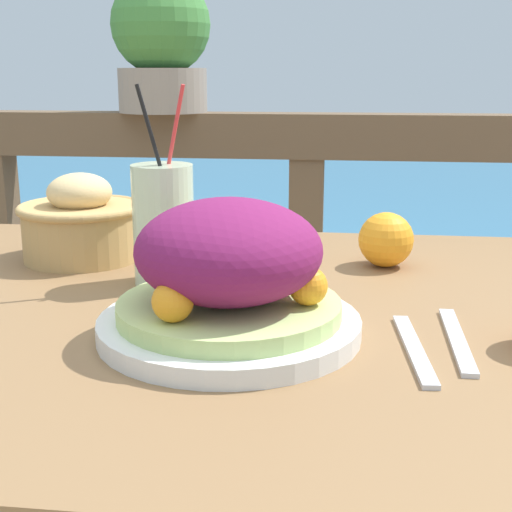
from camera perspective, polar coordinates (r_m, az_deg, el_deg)
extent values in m
cube|color=olive|center=(0.84, 1.56, -5.48)|extent=(1.07, 0.82, 0.04)
cube|color=olive|center=(1.43, -17.18, -14.25)|extent=(0.06, 0.06, 0.73)
cube|color=brown|center=(1.48, 4.16, 9.58)|extent=(2.80, 0.08, 0.09)
cube|color=brown|center=(1.76, -19.01, -6.30)|extent=(0.07, 0.07, 0.86)
cube|color=brown|center=(1.60, 3.84, -7.71)|extent=(0.07, 0.07, 0.86)
cube|color=teal|center=(4.06, 5.76, 2.68)|extent=(12.00, 4.00, 0.40)
cylinder|color=silver|center=(0.74, -2.14, -5.62)|extent=(0.27, 0.27, 0.02)
cylinder|color=#B7D17A|center=(0.74, -2.16, -4.24)|extent=(0.23, 0.23, 0.02)
ellipsoid|color=#72194C|center=(0.72, -2.20, 0.43)|extent=(0.19, 0.19, 0.11)
sphere|color=orange|center=(0.72, 4.19, -2.40)|extent=(0.04, 0.04, 0.04)
sphere|color=orange|center=(0.80, -5.41, -0.71)|extent=(0.04, 0.04, 0.04)
sphere|color=orange|center=(0.67, -6.68, -3.63)|extent=(0.04, 0.04, 0.04)
cylinder|color=beige|center=(0.92, -7.41, 2.49)|extent=(0.08, 0.08, 0.15)
cylinder|color=red|center=(0.91, -7.09, 6.79)|extent=(0.06, 0.03, 0.21)
cylinder|color=black|center=(0.89, -7.53, 6.62)|extent=(0.06, 0.02, 0.21)
cylinder|color=tan|center=(1.07, -13.75, 1.89)|extent=(0.17, 0.17, 0.08)
torus|color=tan|center=(1.06, -13.87, 3.77)|extent=(0.18, 0.18, 0.01)
ellipsoid|color=#DBB77A|center=(1.06, -13.94, 4.97)|extent=(0.09, 0.09, 0.06)
cylinder|color=gray|center=(1.52, -7.46, 13.01)|extent=(0.18, 0.18, 0.09)
sphere|color=#3D7A38|center=(1.53, -7.63, 17.91)|extent=(0.20, 0.20, 0.20)
cube|color=silver|center=(0.72, 12.52, -7.25)|extent=(0.03, 0.18, 0.00)
cube|color=silver|center=(0.76, 15.78, -6.47)|extent=(0.02, 0.18, 0.00)
sphere|color=orange|center=(1.01, 10.36, 1.30)|extent=(0.08, 0.08, 0.08)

